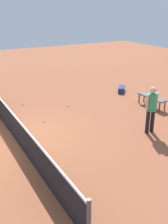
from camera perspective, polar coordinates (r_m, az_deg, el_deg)
The scene contains 8 objects.
ground_plane at distance 9.60m, azimuth -14.28°, elevation -5.61°, with size 40.00×40.00×0.00m, color #9E5638.
court_net at distance 9.39m, azimuth -14.56°, elevation -2.89°, with size 10.09×0.09×1.07m.
player_near_side at distance 9.69m, azimuth 14.08°, elevation 1.20°, with size 0.34×0.52×1.70m.
tennis_ball_near_player at distance 12.70m, azimuth -12.90°, elevation 1.54°, with size 0.07×0.07×0.07m, color #C6E033.
tennis_ball_by_net at distance 12.23m, azimuth -3.26°, elevation 1.28°, with size 0.07×0.07×0.07m, color #C6E033.
tennis_ball_midcourt at distance 10.74m, azimuth -8.36°, elevation -1.92°, with size 0.07×0.07×0.07m, color #C6E033.
courtside_bench at distance 12.48m, azimuth 14.15°, elevation 2.92°, with size 1.50×0.41×0.48m.
equipment_bag at distance 14.49m, azimuth 7.91°, elevation 4.85°, with size 0.78×0.74×0.28m.
Camera 1 is at (-8.35, 1.98, 4.31)m, focal length 43.25 mm.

